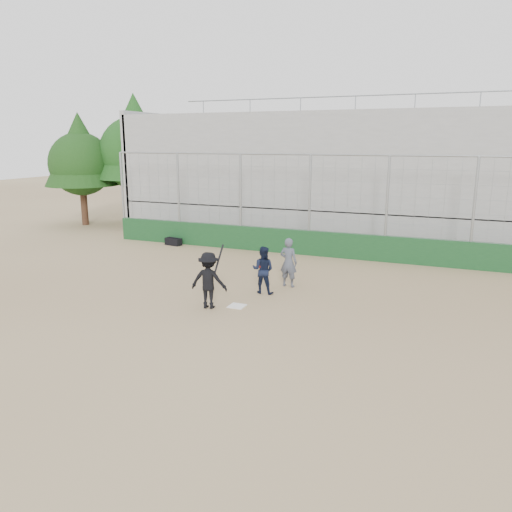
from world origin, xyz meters
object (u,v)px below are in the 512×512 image
at_px(catcher_crouched, 263,277).
at_px(equipment_bag, 173,242).
at_px(batter_at_plate, 209,280).
at_px(umpire, 288,265).

height_order(catcher_crouched, equipment_bag, catcher_crouched).
height_order(batter_at_plate, umpire, batter_at_plate).
distance_m(batter_at_plate, equipment_bag, 8.83).
relative_size(catcher_crouched, umpire, 0.71).
height_order(batter_at_plate, equipment_bag, batter_at_plate).
bearing_deg(umpire, equipment_bag, -25.81).
xyz_separation_m(catcher_crouched, umpire, (0.48, 0.98, 0.21)).
height_order(batter_at_plate, catcher_crouched, batter_at_plate).
bearing_deg(batter_at_plate, catcher_crouched, 64.05).
xyz_separation_m(batter_at_plate, equipment_bag, (-5.42, 6.95, -0.62)).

